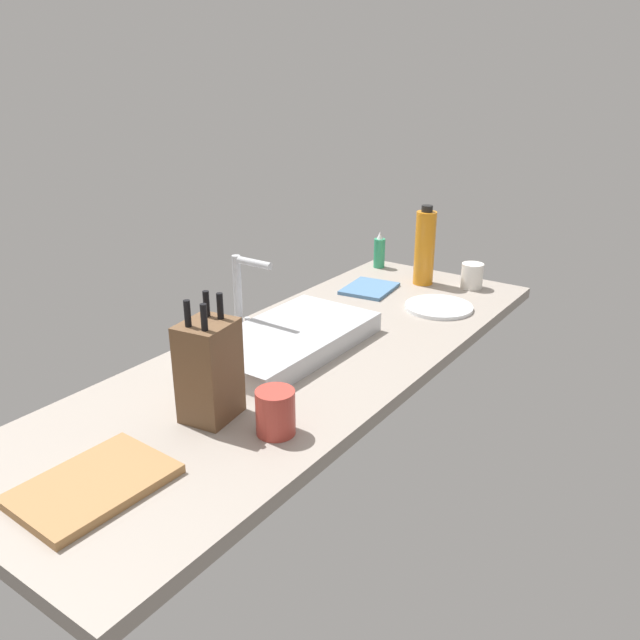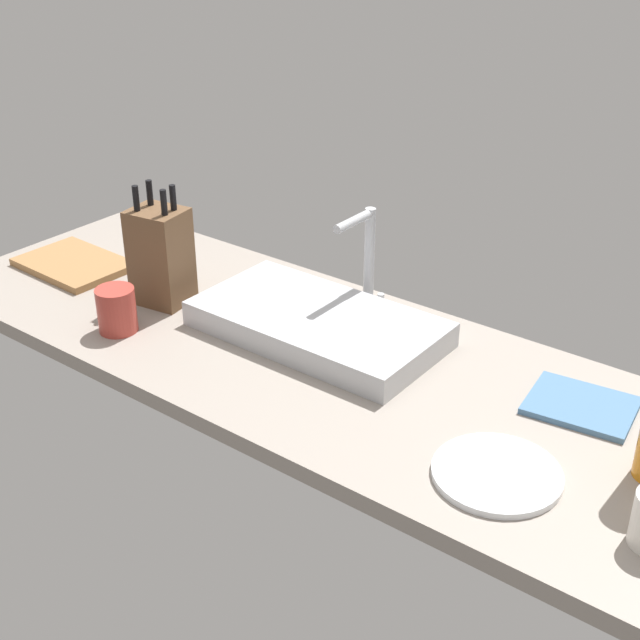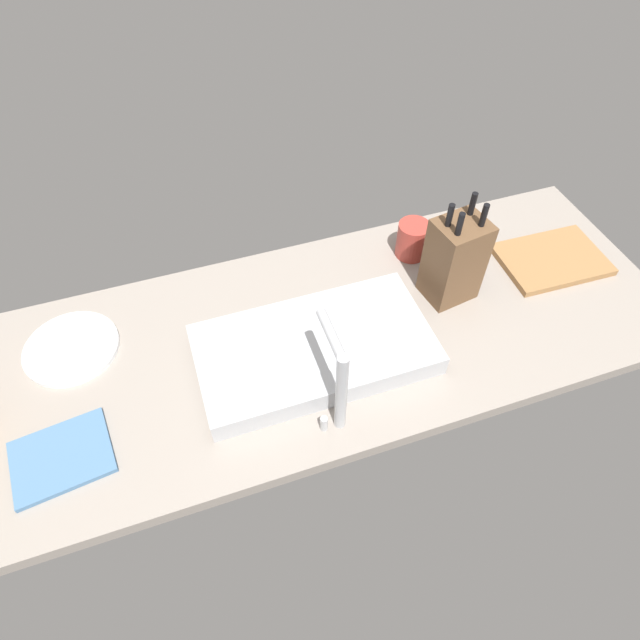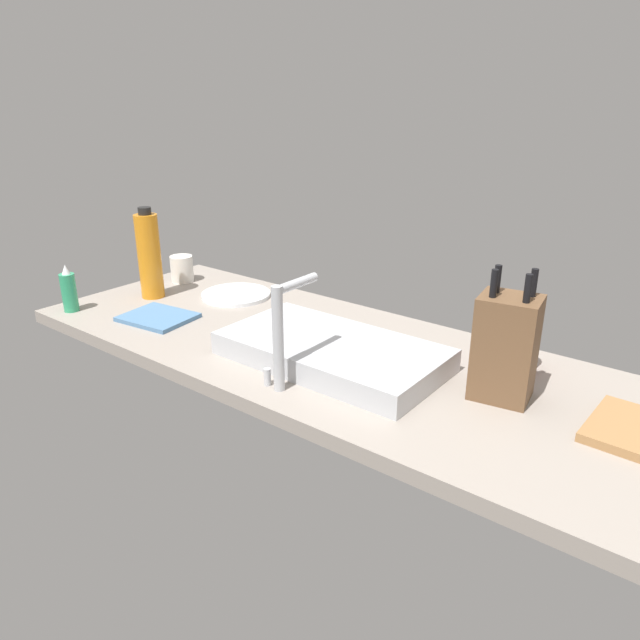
{
  "view_description": "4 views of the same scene",
  "coord_description": "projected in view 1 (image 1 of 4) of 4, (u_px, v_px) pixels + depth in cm",
  "views": [
    {
      "loc": [
        -125.44,
        -93.15,
        75.24
      ],
      "look_at": [
        4.01,
        -2.01,
        12.62
      ],
      "focal_mm": 35.69,
      "sensor_mm": 36.0,
      "label": 1
    },
    {
      "loc": [
        98.88,
        -122.1,
        93.14
      ],
      "look_at": [
        1.95,
        4.25,
        8.55
      ],
      "focal_mm": 48.37,
      "sensor_mm": 36.0,
      "label": 2
    },
    {
      "loc": [
        22.56,
        75.86,
        104.74
      ],
      "look_at": [
        -3.11,
        0.73,
        9.57
      ],
      "focal_mm": 30.33,
      "sensor_mm": 36.0,
      "label": 3
    },
    {
      "loc": [
        -76.54,
        108.58,
        63.86
      ],
      "look_at": [
        5.68,
        3.2,
        12.1
      ],
      "focal_mm": 33.17,
      "sensor_mm": 36.0,
      "label": 4
    }
  ],
  "objects": [
    {
      "name": "soap_bottle",
      "position": [
        379.0,
        252.0,
        2.45
      ],
      "size": [
        4.34,
        4.34,
        14.08
      ],
      "color": "#2D9966",
      "rests_on": "countertop_slab"
    },
    {
      "name": "water_bottle",
      "position": [
        425.0,
        247.0,
        2.24
      ],
      "size": [
        7.11,
        7.11,
        28.16
      ],
      "color": "orange",
      "rests_on": "countertop_slab"
    },
    {
      "name": "coffee_mug",
      "position": [
        275.0,
        412.0,
        1.33
      ],
      "size": [
        8.39,
        8.39,
        9.92
      ],
      "primitive_type": "cylinder",
      "color": "#B23D33",
      "rests_on": "countertop_slab"
    },
    {
      "name": "dinner_plate",
      "position": [
        439.0,
        307.0,
        2.04
      ],
      "size": [
        21.65,
        21.65,
        1.2
      ],
      "primitive_type": "cylinder",
      "color": "white",
      "rests_on": "countertop_slab"
    },
    {
      "name": "dish_towel",
      "position": [
        369.0,
        288.0,
        2.21
      ],
      "size": [
        20.88,
        17.68,
        1.2
      ],
      "primitive_type": "cube",
      "rotation": [
        0.0,
        0.0,
        0.12
      ],
      "color": "teal",
      "rests_on": "countertop_slab"
    },
    {
      "name": "knife_block",
      "position": [
        209.0,
        370.0,
        1.37
      ],
      "size": [
        13.41,
        11.9,
        27.97
      ],
      "rotation": [
        0.0,
        0.0,
        0.16
      ],
      "color": "brown",
      "rests_on": "countertop_slab"
    },
    {
      "name": "faucet",
      "position": [
        242.0,
        289.0,
        1.79
      ],
      "size": [
        5.5,
        13.57,
        23.58
      ],
      "color": "#B7BABF",
      "rests_on": "countertop_slab"
    },
    {
      "name": "cutting_board",
      "position": [
        94.0,
        485.0,
        1.16
      ],
      "size": [
        27.8,
        20.01,
        1.8
      ],
      "primitive_type": "cube",
      "rotation": [
        0.0,
        0.0,
        -0.03
      ],
      "color": "#9E7042",
      "rests_on": "countertop_slab"
    },
    {
      "name": "ceramic_cup",
      "position": [
        472.0,
        276.0,
        2.22
      ],
      "size": [
        7.56,
        7.56,
        8.81
      ],
      "primitive_type": "cylinder",
      "color": "silver",
      "rests_on": "countertop_slab"
    },
    {
      "name": "sink_basin",
      "position": [
        288.0,
        340.0,
        1.74
      ],
      "size": [
        52.85,
        28.17,
        5.54
      ],
      "primitive_type": "cube",
      "color": "#B7BABF",
      "rests_on": "countertop_slab"
    },
    {
      "name": "countertop_slab",
      "position": [
        305.0,
        360.0,
        1.72
      ],
      "size": [
        181.02,
        63.28,
        3.5
      ],
      "primitive_type": "cube",
      "color": "gray",
      "rests_on": "ground"
    }
  ]
}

